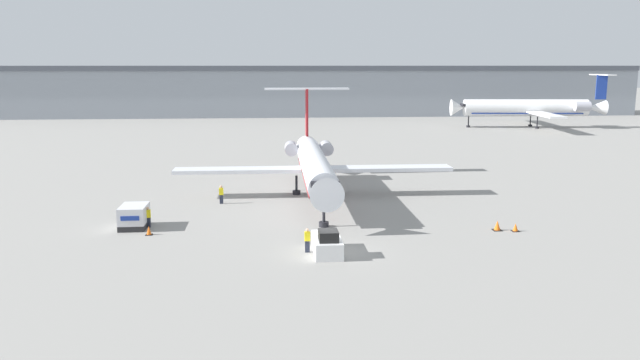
% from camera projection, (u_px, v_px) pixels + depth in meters
% --- Properties ---
extents(ground_plane, '(600.00, 600.00, 0.00)m').
position_uv_depth(ground_plane, '(333.00, 253.00, 42.96)').
color(ground_plane, gray).
extents(terminal_building, '(180.00, 16.80, 12.58)m').
position_uv_depth(terminal_building, '(283.00, 91.00, 159.38)').
color(terminal_building, '#8C939E').
rests_on(terminal_building, ground).
extents(airplane_main, '(27.36, 29.29, 10.11)m').
position_uv_depth(airplane_main, '(314.00, 163.00, 61.12)').
color(airplane_main, silver).
rests_on(airplane_main, ground).
extents(pushback_tug, '(1.86, 4.14, 1.84)m').
position_uv_depth(pushback_tug, '(327.00, 244.00, 42.74)').
color(pushback_tug, silver).
rests_on(pushback_tug, ground).
extents(luggage_cart, '(2.02, 3.03, 1.81)m').
position_uv_depth(luggage_cart, '(134.00, 217.00, 49.47)').
color(luggage_cart, '#232326').
rests_on(luggage_cart, ground).
extents(worker_near_tug, '(0.40, 0.24, 1.69)m').
position_uv_depth(worker_near_tug, '(307.00, 240.00, 42.97)').
color(worker_near_tug, '#232838').
rests_on(worker_near_tug, ground).
extents(worker_by_wing, '(0.40, 0.24, 1.73)m').
position_uv_depth(worker_by_wing, '(221.00, 194.00, 58.08)').
color(worker_by_wing, '#232838').
rests_on(worker_by_wing, ground).
extents(worker_on_apron, '(0.40, 0.24, 1.67)m').
position_uv_depth(worker_on_apron, '(148.00, 217.00, 49.58)').
color(worker_on_apron, '#232838').
rests_on(worker_on_apron, ground).
extents(traffic_cone_left, '(0.51, 0.51, 0.70)m').
position_uv_depth(traffic_cone_left, '(149.00, 231.00, 47.45)').
color(traffic_cone_left, black).
rests_on(traffic_cone_left, ground).
extents(traffic_cone_right, '(0.70, 0.70, 0.77)m').
position_uv_depth(traffic_cone_right, '(497.00, 226.00, 48.76)').
color(traffic_cone_right, black).
rests_on(traffic_cone_right, ground).
extents(traffic_cone_mid, '(0.57, 0.57, 0.64)m').
position_uv_depth(traffic_cone_mid, '(515.00, 228.00, 48.49)').
color(traffic_cone_mid, black).
rests_on(traffic_cone_mid, ground).
extents(airplane_parked_far_left, '(31.95, 31.46, 10.89)m').
position_uv_depth(airplane_parked_far_left, '(530.00, 108.00, 128.53)').
color(airplane_parked_far_left, white).
rests_on(airplane_parked_far_left, ground).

